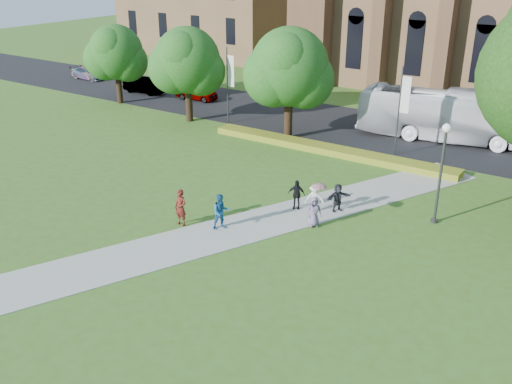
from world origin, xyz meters
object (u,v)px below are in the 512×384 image
Objects in this scene: car_1 at (145,86)px; car_2 at (88,73)px; tour_coach at (451,116)px; car_0 at (197,92)px; streetlamp at (442,162)px; pedestrian_0 at (181,207)px.

car_1 is 1.03× the size of car_2.
tour_coach is 3.10× the size of car_2.
car_0 is 5.86m from car_1.
streetlamp is 34.68m from car_1.
car_2 is 37.94m from pedestrian_0.
car_1 is (-32.27, 12.46, -2.56)m from streetlamp.
tour_coach reaches higher than car_0.
car_2 is at bearing 146.06° from pedestrian_0.
tour_coach is at bearing -89.39° from car_1.
pedestrian_0 is (31.34, -21.38, 0.35)m from car_2.
pedestrian_0 is at bearing -144.80° from streetlamp.
car_2 is (-9.64, 1.46, -0.10)m from car_1.
streetlamp is 13.14m from pedestrian_0.
car_0 is 2.17× the size of pedestrian_0.
streetlamp is 1.24× the size of car_2.
pedestrian_0 reaches higher than car_0.
car_1 is at bearing 84.03° from tour_coach.
tour_coach is 3.21× the size of car_0.
tour_coach is 3.02× the size of car_1.
pedestrian_0 is (-7.11, -21.44, -0.87)m from tour_coach.
pedestrian_0 reaches higher than car_1.
streetlamp is 2.78× the size of pedestrian_0.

